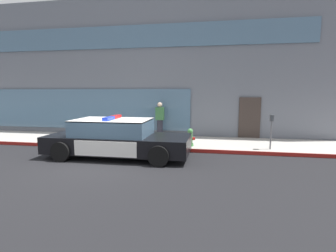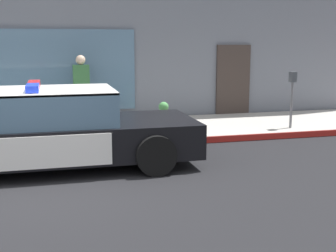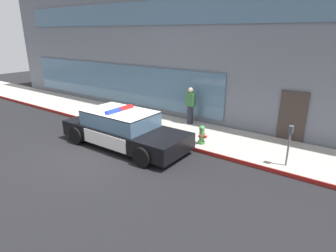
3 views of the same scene
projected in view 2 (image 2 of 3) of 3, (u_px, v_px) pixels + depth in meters
ground at (27, 182)px, 7.09m from camera, size 48.00×48.00×0.00m
sidewalk at (34, 135)px, 10.30m from camera, size 48.00×2.87×0.15m
curb_red_paint at (31, 150)px, 8.92m from camera, size 28.80×0.04×0.14m
police_cruiser at (44, 129)px, 7.83m from camera, size 5.17×2.13×1.49m
fire_hydrant at (164, 118)px, 10.03m from camera, size 0.34×0.39×0.73m
pedestrian_on_sidewalk at (82, 89)px, 11.29m from camera, size 0.40×0.28×1.71m
parking_meter at (292, 89)px, 10.65m from camera, size 0.12×0.18×1.34m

